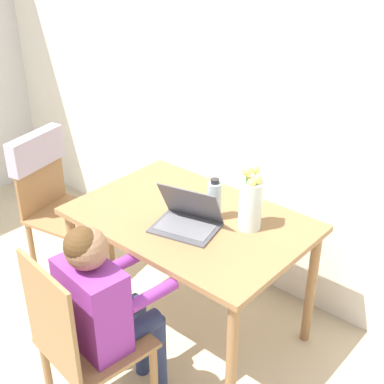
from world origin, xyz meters
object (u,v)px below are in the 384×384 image
object	(u,v)px
laptop	(187,218)
flower_vase	(251,202)
person_seated	(103,300)
chair_occupied	(82,344)
water_bottle	(214,200)
chair_spare	(49,184)

from	to	relation	value
laptop	flower_vase	world-z (taller)	flower_vase
person_seated	flower_vase	bearing A→B (deg)	-98.36
chair_occupied	flower_vase	bearing A→B (deg)	-97.22
laptop	water_bottle	size ratio (longest dim) A/B	1.62
flower_vase	chair_spare	bearing A→B (deg)	-169.10
chair_occupied	laptop	size ratio (longest dim) A/B	2.59
chair_spare	person_seated	distance (m)	1.19
chair_spare	laptop	size ratio (longest dim) A/B	2.62
chair_spare	person_seated	bearing A→B (deg)	-126.88
person_seated	laptop	world-z (taller)	person_seated
laptop	water_bottle	bearing A→B (deg)	56.95
chair_spare	flower_vase	world-z (taller)	flower_vase
flower_vase	person_seated	bearing A→B (deg)	-105.25
chair_occupied	person_seated	distance (m)	0.21
chair_spare	laptop	xyz separation A→B (m)	(1.05, 0.06, 0.15)
chair_occupied	laptop	distance (m)	0.75
chair_spare	laptop	distance (m)	1.06
chair_occupied	laptop	bearing A→B (deg)	-82.35
person_seated	flower_vase	world-z (taller)	flower_vase
chair_occupied	flower_vase	distance (m)	0.98
flower_vase	water_bottle	size ratio (longest dim) A/B	1.50
chair_spare	laptop	bearing A→B (deg)	-98.53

